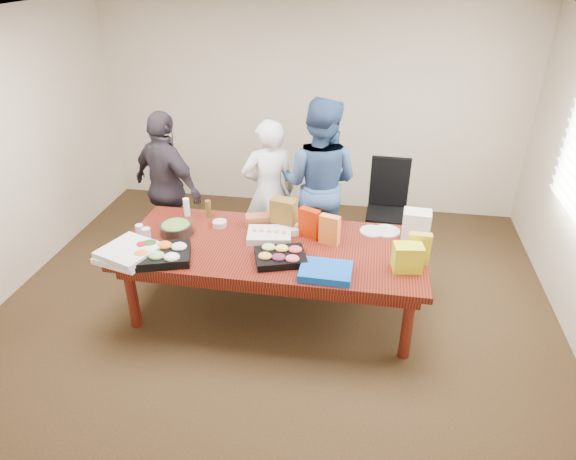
% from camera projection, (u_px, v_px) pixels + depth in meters
% --- Properties ---
extents(floor, '(5.50, 5.00, 0.02)m').
position_uv_depth(floor, '(274.00, 310.00, 5.06)').
color(floor, '#47301E').
rests_on(floor, ground).
extents(ceiling, '(5.50, 5.00, 0.02)m').
position_uv_depth(ceiling, '(269.00, 17.00, 3.74)').
color(ceiling, white).
rests_on(ceiling, wall_back).
extents(wall_back, '(5.50, 0.04, 2.70)m').
position_uv_depth(wall_back, '(310.00, 108.00, 6.56)').
color(wall_back, beige).
rests_on(wall_back, floor).
extents(wall_front, '(5.50, 0.04, 2.70)m').
position_uv_depth(wall_front, '(163.00, 412.00, 2.25)').
color(wall_front, beige).
rests_on(wall_front, floor).
extents(conference_table, '(2.80, 1.20, 0.75)m').
position_uv_depth(conference_table, '(274.00, 279.00, 4.88)').
color(conference_table, '#4C1C0F').
rests_on(conference_table, floor).
extents(office_chair, '(0.56, 0.56, 1.06)m').
position_uv_depth(office_chair, '(387.00, 212.00, 5.78)').
color(office_chair, black).
rests_on(office_chair, floor).
extents(person_center, '(0.70, 0.59, 1.64)m').
position_uv_depth(person_center, '(269.00, 192.00, 5.56)').
color(person_center, white).
rests_on(person_center, floor).
extents(person_right, '(1.02, 0.85, 1.87)m').
position_uv_depth(person_right, '(319.00, 183.00, 5.48)').
color(person_right, '#2E4D7D').
rests_on(person_right, floor).
extents(person_left, '(1.08, 0.84, 1.71)m').
position_uv_depth(person_left, '(168.00, 188.00, 5.57)').
color(person_left, '#2B252C').
rests_on(person_left, floor).
extents(veggie_tray, '(0.60, 0.53, 0.08)m').
position_uv_depth(veggie_tray, '(161.00, 255.00, 4.47)').
color(veggie_tray, black).
rests_on(veggie_tray, conference_table).
extents(fruit_tray, '(0.52, 0.46, 0.07)m').
position_uv_depth(fruit_tray, '(280.00, 257.00, 4.45)').
color(fruit_tray, black).
rests_on(fruit_tray, conference_table).
extents(sheet_cake, '(0.45, 0.36, 0.07)m').
position_uv_depth(sheet_cake, '(269.00, 235.00, 4.78)').
color(sheet_cake, silver).
rests_on(sheet_cake, conference_table).
extents(salad_bowl, '(0.35, 0.35, 0.10)m').
position_uv_depth(salad_bowl, '(176.00, 229.00, 4.86)').
color(salad_bowl, black).
rests_on(salad_bowl, conference_table).
extents(chip_bag_blue, '(0.44, 0.34, 0.07)m').
position_uv_depth(chip_bag_blue, '(326.00, 271.00, 4.25)').
color(chip_bag_blue, blue).
rests_on(chip_bag_blue, conference_table).
extents(chip_bag_red, '(0.22, 0.16, 0.29)m').
position_uv_depth(chip_bag_red, '(309.00, 223.00, 4.76)').
color(chip_bag_red, '#B51F00').
rests_on(chip_bag_red, conference_table).
extents(chip_bag_yellow, '(0.19, 0.08, 0.29)m').
position_uv_depth(chip_bag_yellow, '(419.00, 248.00, 4.36)').
color(chip_bag_yellow, gold).
rests_on(chip_bag_yellow, conference_table).
extents(chip_bag_orange, '(0.20, 0.13, 0.29)m').
position_uv_depth(chip_bag_orange, '(330.00, 230.00, 4.65)').
color(chip_bag_orange, orange).
rests_on(chip_bag_orange, conference_table).
extents(mayo_jar, '(0.10, 0.10, 0.13)m').
position_uv_depth(mayo_jar, '(306.00, 219.00, 5.01)').
color(mayo_jar, white).
rests_on(mayo_jar, conference_table).
extents(mustard_bottle, '(0.07, 0.07, 0.17)m').
position_uv_depth(mustard_bottle, '(271.00, 217.00, 5.01)').
color(mustard_bottle, yellow).
rests_on(mustard_bottle, conference_table).
extents(dressing_bottle, '(0.06, 0.06, 0.18)m').
position_uv_depth(dressing_bottle, '(208.00, 209.00, 5.16)').
color(dressing_bottle, brown).
rests_on(dressing_bottle, conference_table).
extents(ranch_bottle, '(0.07, 0.07, 0.19)m').
position_uv_depth(ranch_bottle, '(187.00, 207.00, 5.18)').
color(ranch_bottle, white).
rests_on(ranch_bottle, conference_table).
extents(banana_bunch, '(0.28, 0.21, 0.08)m').
position_uv_depth(banana_bunch, '(314.00, 231.00, 4.85)').
color(banana_bunch, yellow).
rests_on(banana_bunch, conference_table).
extents(bread_loaf, '(0.33, 0.22, 0.12)m').
position_uv_depth(bread_loaf, '(261.00, 220.00, 4.99)').
color(bread_loaf, '#9A4D2F').
rests_on(bread_loaf, conference_table).
extents(kraft_bag, '(0.27, 0.19, 0.31)m').
position_uv_depth(kraft_bag, '(284.00, 214.00, 4.90)').
color(kraft_bag, brown).
rests_on(kraft_bag, conference_table).
extents(red_cup, '(0.09, 0.09, 0.11)m').
position_uv_depth(red_cup, '(142.00, 249.00, 4.53)').
color(red_cup, '#B10518').
rests_on(red_cup, conference_table).
extents(clear_cup_a, '(0.08, 0.08, 0.11)m').
position_uv_depth(clear_cup_a, '(146.00, 233.00, 4.78)').
color(clear_cup_a, silver).
rests_on(clear_cup_a, conference_table).
extents(clear_cup_b, '(0.08, 0.08, 0.10)m').
position_uv_depth(clear_cup_b, '(140.00, 230.00, 4.85)').
color(clear_cup_b, silver).
rests_on(clear_cup_b, conference_table).
extents(pizza_box_lower, '(0.54, 0.54, 0.05)m').
position_uv_depth(pizza_box_lower, '(128.00, 255.00, 4.50)').
color(pizza_box_lower, white).
rests_on(pizza_box_lower, conference_table).
extents(pizza_box_upper, '(0.57, 0.57, 0.05)m').
position_uv_depth(pizza_box_upper, '(129.00, 251.00, 4.46)').
color(pizza_box_upper, white).
rests_on(pizza_box_upper, pizza_box_lower).
extents(plate_a, '(0.27, 0.27, 0.01)m').
position_uv_depth(plate_a, '(387.00, 231.00, 4.92)').
color(plate_a, white).
rests_on(plate_a, conference_table).
extents(plate_b, '(0.26, 0.26, 0.01)m').
position_uv_depth(plate_b, '(372.00, 231.00, 4.91)').
color(plate_b, silver).
rests_on(plate_b, conference_table).
extents(dip_bowl_a, '(0.20, 0.20, 0.07)m').
position_uv_depth(dip_bowl_a, '(293.00, 230.00, 4.89)').
color(dip_bowl_a, silver).
rests_on(dip_bowl_a, conference_table).
extents(dip_bowl_b, '(0.16, 0.16, 0.06)m').
position_uv_depth(dip_bowl_b, '(220.00, 224.00, 5.00)').
color(dip_bowl_b, beige).
rests_on(dip_bowl_b, conference_table).
extents(grocery_bag_white, '(0.27, 0.20, 0.27)m').
position_uv_depth(grocery_bag_white, '(416.00, 225.00, 4.76)').
color(grocery_bag_white, white).
rests_on(grocery_bag_white, conference_table).
extents(grocery_bag_yellow, '(0.26, 0.20, 0.24)m').
position_uv_depth(grocery_bag_yellow, '(408.00, 258.00, 4.28)').
color(grocery_bag_yellow, yellow).
rests_on(grocery_bag_yellow, conference_table).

